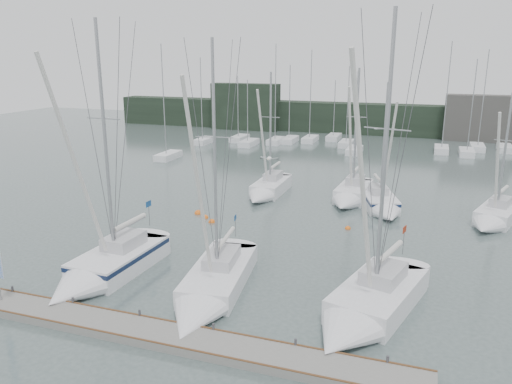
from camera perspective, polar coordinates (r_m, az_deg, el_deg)
ground at (r=28.66m, az=-5.27°, el=-11.44°), size 160.00×160.00×0.00m
dock at (r=24.68m, az=-10.22°, el=-15.87°), size 24.00×2.00×0.40m
far_treeline at (r=86.51m, az=11.92°, el=8.22°), size 90.00×4.00×5.00m
far_building_left at (r=89.15m, az=-1.22°, el=9.72°), size 12.00×3.00×8.00m
far_building_right at (r=84.05m, az=24.12°, el=7.70°), size 10.00×3.00×7.00m
mast_forest at (r=70.76m, az=13.64°, el=4.90°), size 52.39×26.15×14.66m
sailboat_near_left at (r=31.06m, az=-17.27°, el=-8.56°), size 3.60×9.81×15.95m
sailboat_near_center at (r=27.53m, az=-5.47°, el=-11.42°), size 4.31×11.00×14.84m
sailboat_near_right at (r=25.98m, az=12.16°, el=-13.22°), size 5.69×10.21×16.15m
sailboat_mid_b at (r=46.81m, az=1.18°, el=0.15°), size 2.57×8.29×12.21m
sailboat_mid_c at (r=45.67m, az=10.70°, el=-0.45°), size 3.11×8.01×12.62m
sailboat_mid_d at (r=43.60m, az=14.24°, el=-1.49°), size 4.67×8.02×11.59m
sailboat_mid_e at (r=43.04m, az=25.45°, el=-2.79°), size 4.70×7.56×10.99m
buoy_a at (r=40.01m, az=-5.08°, el=-3.46°), size 0.55×0.55×0.55m
buoy_b at (r=39.03m, az=10.45°, el=-4.15°), size 0.45×0.45×0.45m
buoy_c at (r=42.25m, az=-6.62°, el=-2.47°), size 0.64×0.64×0.64m
seagull at (r=24.94m, az=1.52°, el=3.87°), size 0.90×0.40×0.18m
buoy_d at (r=41.10m, az=-5.84°, el=-2.96°), size 0.54×0.54×0.54m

